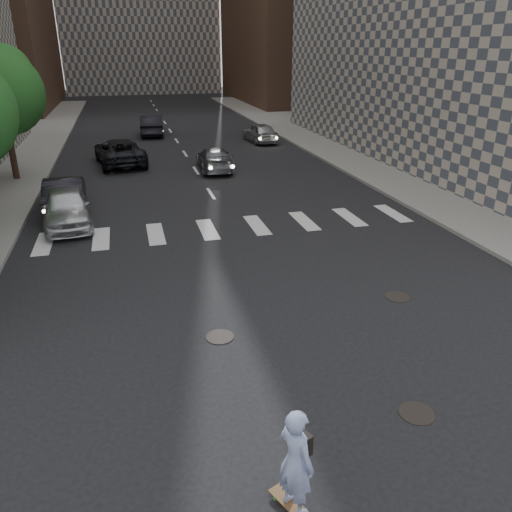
{
  "coord_description": "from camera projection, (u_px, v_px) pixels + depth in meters",
  "views": [
    {
      "loc": [
        -3.8,
        -9.21,
        6.63
      ],
      "look_at": [
        -0.62,
        2.97,
        1.3
      ],
      "focal_mm": 35.0,
      "sensor_mm": 36.0,
      "label": 1
    }
  ],
  "objects": [
    {
      "name": "traffic_car_e",
      "position": [
        152.0,
        125.0,
        39.51
      ],
      "size": [
        2.04,
        4.99,
        1.61
      ],
      "primitive_type": "imported",
      "rotation": [
        0.0,
        0.0,
        3.07
      ],
      "color": "black",
      "rests_on": "ground"
    },
    {
      "name": "traffic_car_a",
      "position": [
        65.0,
        193.0,
        21.46
      ],
      "size": [
        1.8,
        4.62,
        1.5
      ],
      "primitive_type": "imported",
      "rotation": [
        0.0,
        0.0,
        3.19
      ],
      "color": "black",
      "rests_on": "ground"
    },
    {
      "name": "traffic_car_c",
      "position": [
        120.0,
        152.0,
        29.76
      ],
      "size": [
        3.24,
        5.79,
        1.53
      ],
      "primitive_type": "imported",
      "rotation": [
        0.0,
        0.0,
        3.27
      ],
      "color": "black",
      "rests_on": "ground"
    },
    {
      "name": "traffic_car_d",
      "position": [
        260.0,
        133.0,
        36.7
      ],
      "size": [
        2.03,
        4.27,
        1.41
      ],
      "primitive_type": "imported",
      "rotation": [
        0.0,
        0.0,
        3.23
      ],
      "color": "#B8BAC0",
      "rests_on": "ground"
    },
    {
      "name": "manhole_a",
      "position": [
        417.0,
        413.0,
        9.73
      ],
      "size": [
        0.7,
        0.7,
        0.02
      ],
      "primitive_type": "cylinder",
      "color": "black",
      "rests_on": "ground"
    },
    {
      "name": "manhole_c",
      "position": [
        397.0,
        297.0,
        14.23
      ],
      "size": [
        0.7,
        0.7,
        0.02
      ],
      "primitive_type": "cylinder",
      "color": "black",
      "rests_on": "ground"
    },
    {
      "name": "traffic_car_b",
      "position": [
        214.0,
        159.0,
        28.48
      ],
      "size": [
        2.04,
        4.52,
        1.29
      ],
      "primitive_type": "imported",
      "rotation": [
        0.0,
        0.0,
        3.09
      ],
      "color": "#58595F",
      "rests_on": "ground"
    },
    {
      "name": "silver_sedan",
      "position": [
        67.0,
        207.0,
        19.66
      ],
      "size": [
        2.19,
        4.56,
        1.5
      ],
      "primitive_type": "imported",
      "rotation": [
        0.0,
        0.0,
        0.1
      ],
      "color": "#B9BCC0",
      "rests_on": "ground"
    },
    {
      "name": "manhole_b",
      "position": [
        220.0,
        337.0,
        12.28
      ],
      "size": [
        0.7,
        0.7,
        0.02
      ],
      "primitive_type": "cylinder",
      "color": "black",
      "rests_on": "ground"
    },
    {
      "name": "sidewalk_right",
      "position": [
        412.0,
        153.0,
        32.84
      ],
      "size": [
        13.0,
        80.0,
        0.15
      ],
      "primitive_type": "cube",
      "color": "gray",
      "rests_on": "ground"
    },
    {
      "name": "tree_c",
      "position": [
        2.0,
        89.0,
        24.72
      ],
      "size": [
        4.2,
        4.2,
        6.6
      ],
      "color": "#382619",
      "rests_on": "sidewalk_left"
    },
    {
      "name": "ground",
      "position": [
        313.0,
        352.0,
        11.68
      ],
      "size": [
        160.0,
        160.0,
        0.0
      ],
      "primitive_type": "plane",
      "color": "black",
      "rests_on": "ground"
    },
    {
      "name": "skateboarder",
      "position": [
        296.0,
        461.0,
        7.3
      ],
      "size": [
        0.67,
        0.98,
        1.93
      ],
      "rotation": [
        0.0,
        0.0,
        0.42
      ],
      "color": "brown",
      "rests_on": "ground"
    }
  ]
}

